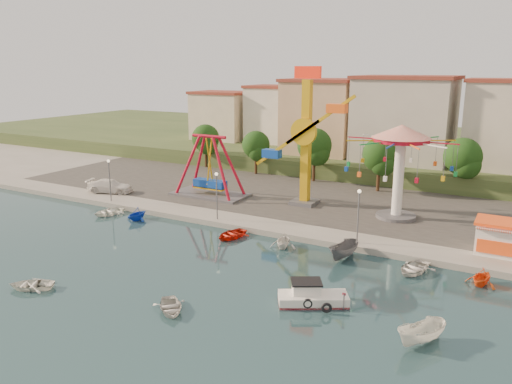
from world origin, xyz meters
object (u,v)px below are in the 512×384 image
Objects in this scene: cabin_motorboat at (312,297)px; rowboat_a at (170,307)px; skiff at (422,334)px; van at (110,186)px; wave_swinger at (400,151)px; kamikaze_tower at (309,142)px; pirate_ship_ride at (210,167)px.

cabin_motorboat is 10.30m from rowboat_a.
skiff is (16.58, 4.14, 0.41)m from rowboat_a.
wave_swinger is at bearing -98.50° from van.
van is at bearing 126.32° from cabin_motorboat.
kamikaze_tower is at bearing -93.95° from van.
pirate_ship_ride is at bearing 175.25° from skiff.
kamikaze_tower reaches higher than cabin_motorboat.
rowboat_a is at bearing -107.12° from wave_swinger.
rowboat_a is (1.93, -28.94, -8.05)m from kamikaze_tower.
skiff reaches higher than rowboat_a.
kamikaze_tower reaches higher than rowboat_a.
van is at bearing -170.60° from skiff.
kamikaze_tower reaches higher than wave_swinger.
pirate_ship_ride reaches higher than van.
cabin_motorboat is at bearing -9.24° from rowboat_a.
wave_swinger is at bearing 27.66° from rowboat_a.
skiff is at bearing -42.92° from cabin_motorboat.
pirate_ship_ride is 24.18m from wave_swinger.
pirate_ship_ride reaches higher than cabin_motorboat.
cabin_motorboat is 1.37× the size of skiff.
pirate_ship_ride is 1.64× the size of van.
van is at bearing 96.32° from rowboat_a.
wave_swinger is (10.82, -0.08, -0.19)m from kamikaze_tower.
kamikaze_tower is at bearing 158.05° from skiff.
wave_swinger is at bearing 138.60° from skiff.
van is at bearing -169.19° from wave_swinger.
wave_swinger reaches higher than rowboat_a.
cabin_motorboat is 8.47m from skiff.
kamikaze_tower is (12.99, 1.86, 3.99)m from pirate_ship_ride.
rowboat_a is 17.09m from skiff.
pirate_ship_ride is 3.04× the size of rowboat_a.
wave_swinger is 24.09m from cabin_motorboat.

